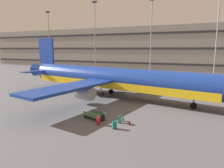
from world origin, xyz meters
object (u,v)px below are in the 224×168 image
at_px(backpack_silver, 123,119).
at_px(backpack_upright, 129,123).
at_px(suitcase_large, 119,119).
at_px(suitcase_orange, 114,125).
at_px(airliner, 111,79).
at_px(baggage_cart, 94,115).
at_px(suitcase_laid_flat, 99,121).
at_px(suitcase_scuffed, 102,118).

bearing_deg(backpack_silver, backpack_upright, -35.53).
bearing_deg(backpack_upright, suitcase_large, 173.87).
bearing_deg(backpack_upright, suitcase_orange, -122.01).
distance_m(airliner, backpack_upright, 14.35).
bearing_deg(baggage_cart, backpack_upright, -2.44).
relative_size(suitcase_laid_flat, baggage_cart, 0.31).
height_order(airliner, backpack_silver, airliner).
distance_m(suitcase_laid_flat, suitcase_scuffed, 1.08).
distance_m(suitcase_large, backpack_silver, 0.70).
height_order(suitcase_laid_flat, backpack_upright, suitcase_laid_flat).
height_order(airliner, suitcase_scuffed, airliner).
relative_size(airliner, backpack_upright, 90.66).
bearing_deg(suitcase_scuffed, airliner, 110.43).
distance_m(suitcase_scuffed, baggage_cart, 1.36).
xyz_separation_m(airliner, baggage_cart, (3.19, -11.59, -2.67)).
xyz_separation_m(airliner, backpack_silver, (6.58, -11.00, -2.86)).
xyz_separation_m(backpack_upright, baggage_cart, (-4.49, 0.19, 0.23)).
bearing_deg(backpack_silver, suitcase_laid_flat, -134.18).
bearing_deg(suitcase_scuffed, backpack_upright, 4.19).
relative_size(backpack_silver, baggage_cart, 0.16).
relative_size(suitcase_large, backpack_upright, 2.07).
xyz_separation_m(airliner, suitcase_scuffed, (4.48, -12.01, -2.65)).
xyz_separation_m(suitcase_large, backpack_upright, (1.23, -0.13, -0.25)).
xyz_separation_m(suitcase_orange, suitcase_laid_flat, (-2.07, 0.38, 0.02)).
height_order(suitcase_laid_flat, backpack_silver, suitcase_laid_flat).
xyz_separation_m(suitcase_laid_flat, baggage_cart, (-1.36, 1.50, -0.02)).
distance_m(airliner, suitcase_large, 13.57).
distance_m(backpack_silver, baggage_cart, 3.45).
relative_size(backpack_upright, baggage_cart, 0.14).
relative_size(backpack_silver, backpack_upright, 1.16).
xyz_separation_m(suitcase_laid_flat, backpack_upright, (3.13, 1.31, -0.25)).
bearing_deg(suitcase_large, suitcase_scuffed, -169.42).
bearing_deg(backpack_upright, suitcase_laid_flat, -157.25).
xyz_separation_m(suitcase_orange, suitcase_scuffed, (-2.14, 1.45, 0.02)).
distance_m(suitcase_large, suitcase_laid_flat, 2.38).
xyz_separation_m(suitcase_large, baggage_cart, (-3.25, 0.06, -0.02)).
height_order(suitcase_orange, suitcase_large, suitcase_large).
distance_m(suitcase_laid_flat, baggage_cart, 2.02).
relative_size(suitcase_large, baggage_cart, 0.28).
xyz_separation_m(backpack_silver, backpack_upright, (1.09, -0.78, -0.04)).
height_order(suitcase_large, suitcase_laid_flat, suitcase_laid_flat).
relative_size(airliner, suitcase_orange, 45.89).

